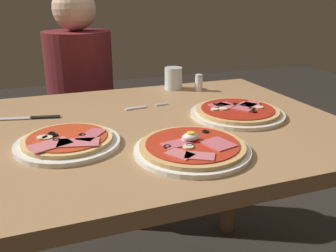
% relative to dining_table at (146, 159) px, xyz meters
% --- Properties ---
extents(dining_table, '(1.19, 0.89, 0.77)m').
position_rel_dining_table_xyz_m(dining_table, '(0.00, 0.00, 0.00)').
color(dining_table, '#9E754C').
rests_on(dining_table, ground).
extents(pizza_foreground, '(0.29, 0.29, 0.05)m').
position_rel_dining_table_xyz_m(pizza_foreground, '(0.05, -0.24, 0.13)').
color(pizza_foreground, white).
rests_on(pizza_foreground, dining_table).
extents(pizza_across_left, '(0.27, 0.27, 0.03)m').
position_rel_dining_table_xyz_m(pizza_across_left, '(-0.24, -0.10, 0.13)').
color(pizza_across_left, white).
rests_on(pizza_across_left, dining_table).
extents(pizza_across_right, '(0.30, 0.30, 0.03)m').
position_rel_dining_table_xyz_m(pizza_across_right, '(0.30, -0.03, 0.13)').
color(pizza_across_right, silver).
rests_on(pizza_across_right, dining_table).
extents(water_glass_near, '(0.07, 0.07, 0.09)m').
position_rel_dining_table_xyz_m(water_glass_near, '(0.23, 0.37, 0.16)').
color(water_glass_near, silver).
rests_on(water_glass_near, dining_table).
extents(fork, '(0.16, 0.04, 0.00)m').
position_rel_dining_table_xyz_m(fork, '(0.04, 0.16, 0.12)').
color(fork, silver).
rests_on(fork, dining_table).
extents(knife, '(0.19, 0.06, 0.01)m').
position_rel_dining_table_xyz_m(knife, '(-0.32, 0.17, 0.12)').
color(knife, silver).
rests_on(knife, dining_table).
extents(salt_shaker, '(0.03, 0.03, 0.07)m').
position_rel_dining_table_xyz_m(salt_shaker, '(0.32, 0.31, 0.15)').
color(salt_shaker, white).
rests_on(salt_shaker, dining_table).
extents(diner_person, '(0.32, 0.32, 1.18)m').
position_rel_dining_table_xyz_m(diner_person, '(-0.10, 0.80, -0.09)').
color(diner_person, black).
rests_on(diner_person, ground).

